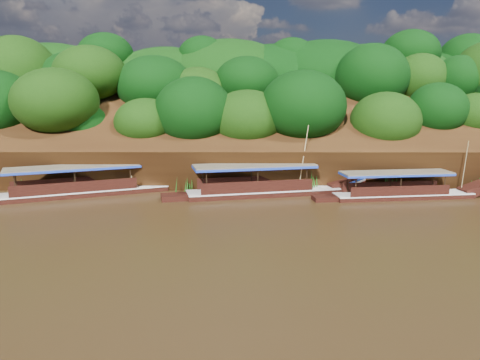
{
  "coord_description": "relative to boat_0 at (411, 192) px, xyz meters",
  "views": [
    {
      "loc": [
        -0.52,
        -31.21,
        8.85
      ],
      "look_at": [
        -0.69,
        7.0,
        1.54
      ],
      "focal_mm": 35.0,
      "sensor_mm": 36.0,
      "label": 1
    }
  ],
  "objects": [
    {
      "name": "boat_0",
      "position": [
        0.0,
        0.0,
        0.0
      ],
      "size": [
        13.99,
        3.73,
        5.3
      ],
      "rotation": [
        0.0,
        0.0,
        0.14
      ],
      "color": "black",
      "rests_on": "ground"
    },
    {
      "name": "boat_2",
      "position": [
        -26.89,
        1.25,
        0.08
      ],
      "size": [
        16.0,
        8.41,
        5.62
      ],
      "rotation": [
        0.0,
        0.0,
        0.4
      ],
      "color": "black",
      "rests_on": "ground"
    },
    {
      "name": "boat_1",
      "position": [
        -11.56,
        1.13,
        0.1
      ],
      "size": [
        15.72,
        5.65,
        6.51
      ],
      "rotation": [
        0.0,
        0.0,
        0.23
      ],
      "color": "black",
      "rests_on": "ground"
    },
    {
      "name": "ground",
      "position": [
        -13.69,
        -7.11,
        -0.51
      ],
      "size": [
        160.0,
        160.0,
        0.0
      ],
      "primitive_type": "plane",
      "color": "black",
      "rests_on": "ground"
    },
    {
      "name": "riverbank",
      "position": [
        -13.7,
        15.61,
        1.38
      ],
      "size": [
        120.0,
        30.06,
        19.4
      ],
      "color": "black",
      "rests_on": "ground"
    },
    {
      "name": "reeds",
      "position": [
        -16.0,
        2.5,
        0.37
      ],
      "size": [
        49.24,
        2.42,
        2.11
      ],
      "color": "#1F5E17",
      "rests_on": "ground"
    }
  ]
}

